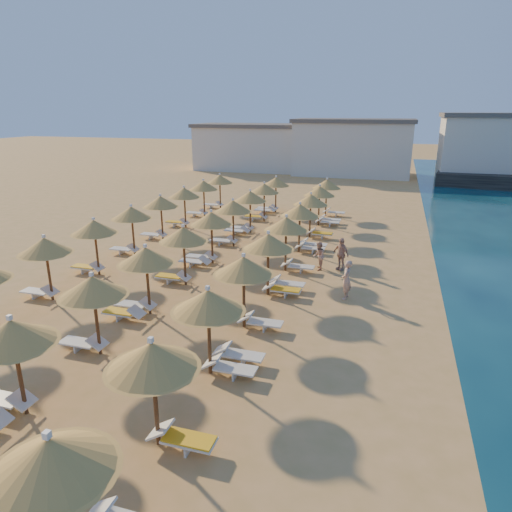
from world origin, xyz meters
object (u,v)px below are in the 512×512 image
(parasol_row_east, at_px, (278,233))
(beachgoer_c, at_px, (341,254))
(parasol_row_west, at_px, (198,227))
(beachgoer_a, at_px, (346,280))
(beachgoer_b, at_px, (319,256))

(parasol_row_east, distance_m, beachgoer_c, 4.34)
(parasol_row_west, relative_size, beachgoer_a, 18.54)
(parasol_row_west, bearing_deg, beachgoer_b, 22.31)
(parasol_row_east, distance_m, parasol_row_west, 4.32)
(beachgoer_b, height_order, beachgoer_a, beachgoer_a)
(parasol_row_east, xyz_separation_m, parasol_row_west, (-4.32, 0.00, 0.00))
(beachgoer_a, bearing_deg, beachgoer_b, -147.52)
(parasol_row_west, bearing_deg, beachgoer_a, -8.46)
(parasol_row_east, bearing_deg, beachgoer_a, -18.06)
(parasol_row_west, bearing_deg, beachgoer_c, 21.13)
(parasol_row_east, relative_size, parasol_row_west, 1.00)
(beachgoer_b, bearing_deg, beachgoer_c, 94.89)
(parasol_row_east, height_order, beachgoer_b, parasol_row_east)
(beachgoer_b, bearing_deg, parasol_row_east, -44.47)
(beachgoer_c, bearing_deg, parasol_row_west, -122.28)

